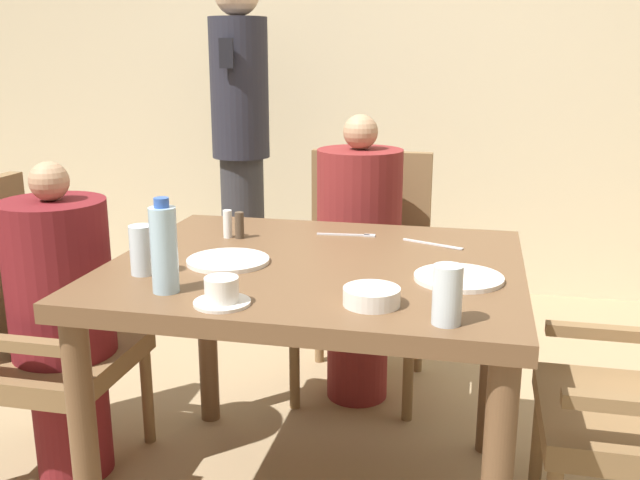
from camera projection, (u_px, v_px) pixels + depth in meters
wall_back at (406, 40)px, 3.89m from camera, size 8.00×0.06×2.80m
dining_table at (316, 297)px, 2.02m from camera, size 1.13×0.96×0.77m
chair_left_side at (22, 327)px, 2.26m from camera, size 0.50×0.50×0.95m
diner_in_left_chair at (63, 320)px, 2.22m from camera, size 0.32×0.32×1.03m
chair_far_side at (365, 267)px, 2.89m from camera, size 0.50×0.50×0.95m
diner_in_far_chair at (359, 258)px, 2.73m from camera, size 0.32×0.32×1.12m
standing_host at (241, 134)px, 3.65m from camera, size 0.29×0.33×1.73m
plate_main_left at (228, 261)px, 1.98m from camera, size 0.23×0.23×0.01m
plate_main_right at (459, 278)px, 1.83m from camera, size 0.23×0.23×0.01m
teacup_with_saucer at (222, 293)px, 1.65m from camera, size 0.13×0.13×0.07m
bowl_small at (372, 296)px, 1.65m from camera, size 0.13×0.13×0.04m
water_bottle at (164, 249)px, 1.71m from camera, size 0.07×0.07×0.23m
glass_tall_near at (142, 250)px, 1.86m from camera, size 0.06×0.06×0.13m
glass_tall_mid at (447, 295)px, 1.52m from camera, size 0.06×0.06×0.13m
salt_shaker at (228, 224)px, 2.24m from camera, size 0.03×0.03×0.09m
pepper_shaker at (239, 225)px, 2.23m from camera, size 0.03×0.03×0.08m
fork_beside_plate at (353, 235)px, 2.27m from camera, size 0.19×0.03×0.00m
knife_beside_plate at (436, 245)px, 2.16m from camera, size 0.19×0.09×0.00m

